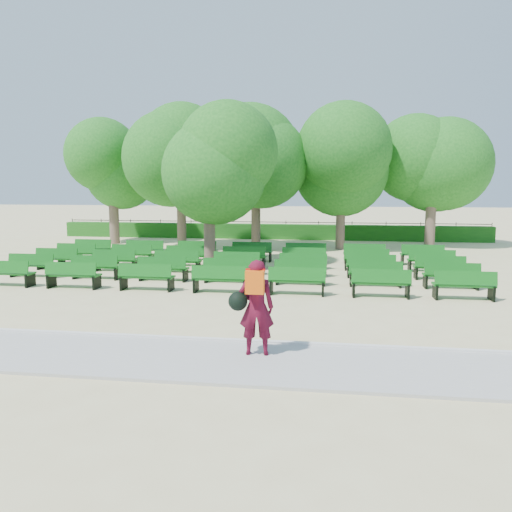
# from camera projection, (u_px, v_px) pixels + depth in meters

# --- Properties ---
(ground) EXTENTS (120.00, 120.00, 0.00)m
(ground) POSITION_uv_depth(u_px,v_px,m) (221.00, 283.00, 16.77)
(ground) COLOR #CDBF88
(paving) EXTENTS (30.00, 2.20, 0.06)m
(paving) POSITION_uv_depth(u_px,v_px,m) (139.00, 357.00, 9.51)
(paving) COLOR #A7A7A2
(paving) RESTS_ON ground
(curb) EXTENTS (30.00, 0.12, 0.10)m
(curb) POSITION_uv_depth(u_px,v_px,m) (159.00, 338.00, 10.64)
(curb) COLOR silver
(curb) RESTS_ON ground
(hedge) EXTENTS (26.00, 0.70, 0.90)m
(hedge) POSITION_uv_depth(u_px,v_px,m) (269.00, 232.00, 30.42)
(hedge) COLOR #1B5C17
(hedge) RESTS_ON ground
(fence) EXTENTS (26.00, 0.10, 1.02)m
(fence) POSITION_uv_depth(u_px,v_px,m) (270.00, 238.00, 30.88)
(fence) COLOR black
(fence) RESTS_ON ground
(tree_line) EXTENTS (21.80, 6.80, 7.04)m
(tree_line) POSITION_uv_depth(u_px,v_px,m) (260.00, 247.00, 26.57)
(tree_line) COLOR #236E1E
(tree_line) RESTS_ON ground
(bench_array) EXTENTS (1.71, 0.55, 1.08)m
(bench_array) POSITION_uv_depth(u_px,v_px,m) (239.00, 272.00, 18.48)
(bench_array) COLOR #105E15
(bench_array) RESTS_ON ground
(tree_among) EXTENTS (4.13, 4.13, 5.74)m
(tree_among) POSITION_uv_depth(u_px,v_px,m) (209.00, 170.00, 19.31)
(tree_among) COLOR brown
(tree_among) RESTS_ON ground
(person) EXTENTS (0.89, 0.55, 1.84)m
(person) POSITION_uv_depth(u_px,v_px,m) (255.00, 306.00, 9.46)
(person) COLOR #4C0A1C
(person) RESTS_ON ground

